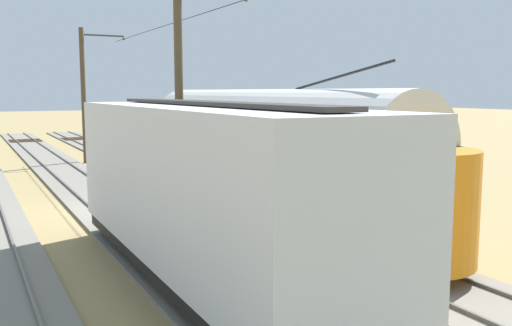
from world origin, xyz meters
TOP-DOWN VIEW (x-y plane):
  - ground_plane at (0.00, 0.00)m, footprint 220.00×220.00m
  - track_streetcar_siding at (-4.28, -0.31)m, footprint 2.80×80.00m
  - track_adjacent_siding at (0.00, -0.31)m, footprint 2.80×80.00m
  - vintage_streetcar at (-4.28, 3.39)m, footprint 2.65×17.46m
  - boxcar_adjacent at (-0.00, 8.86)m, footprint 2.96×11.10m
  - catenary_pole_foreground at (-1.86, -14.01)m, footprint 2.70×0.28m
  - catenary_pole_mid_near at (-1.86, 2.32)m, footprint 2.70×0.28m
  - overhead_wire_run at (-4.23, 1.64)m, footprint 2.49×36.65m
  - switch_stand at (-6.02, -13.59)m, footprint 0.50×0.30m

SIDE VIEW (x-z plane):
  - ground_plane at x=0.00m, z-range 0.00..0.00m
  - track_streetcar_siding at x=-4.28m, z-range -0.04..0.14m
  - track_adjacent_siding at x=0.00m, z-range -0.04..0.14m
  - switch_stand at x=-6.02m, z-range 0.08..1.32m
  - boxcar_adjacent at x=0.00m, z-range 0.24..4.09m
  - vintage_streetcar at x=-4.28m, z-range -0.14..4.66m
  - catenary_pole_foreground at x=-1.86m, z-range 0.16..8.07m
  - catenary_pole_mid_near at x=-1.86m, z-range 0.16..8.07m
  - overhead_wire_run at x=-4.23m, z-range 7.28..7.46m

